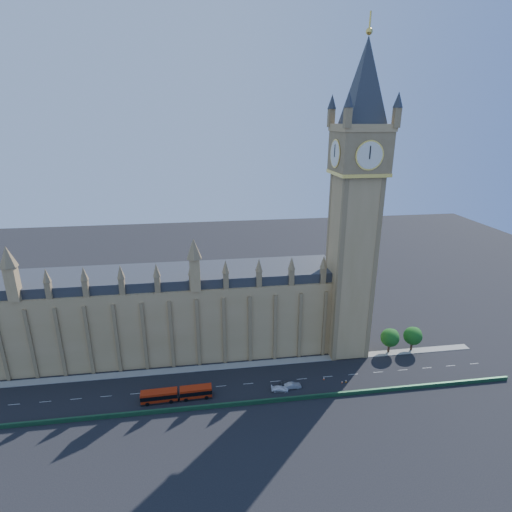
{
  "coord_description": "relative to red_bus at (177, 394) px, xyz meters",
  "views": [
    {
      "loc": [
        -7.64,
        -97.57,
        72.85
      ],
      "look_at": [
        7.67,
        10.0,
        35.89
      ],
      "focal_mm": 28.0,
      "sensor_mm": 36.0,
      "label": 1
    }
  ],
  "objects": [
    {
      "name": "kerb_north",
      "position": [
        16.34,
        13.62,
        -1.64
      ],
      "size": [
        160.0,
        3.0,
        0.16
      ],
      "primitive_type": "cube",
      "color": "gray",
      "rests_on": "ground"
    },
    {
      "name": "palace_westminster",
      "position": [
        -8.66,
        26.12,
        12.15
      ],
      "size": [
        120.0,
        20.0,
        28.0
      ],
      "color": "#A58550",
      "rests_on": "ground"
    },
    {
      "name": "car_silver",
      "position": [
        32.68,
        0.37,
        -0.91
      ],
      "size": [
        4.93,
        1.85,
        1.61
      ],
      "primitive_type": "imported",
      "rotation": [
        0.0,
        0.0,
        1.6
      ],
      "color": "#93959A",
      "rests_on": "ground"
    },
    {
      "name": "cone_d",
      "position": [
        47.55,
        0.58,
        -1.41
      ],
      "size": [
        0.46,
        0.46,
        0.62
      ],
      "rotation": [
        0.0,
        0.0,
        0.2
      ],
      "color": "black",
      "rests_on": "ground"
    },
    {
      "name": "car_white",
      "position": [
        28.78,
        -0.33,
        -1.01
      ],
      "size": [
        5.11,
        2.6,
        1.42
      ],
      "primitive_type": "imported",
      "rotation": [
        0.0,
        0.0,
        1.44
      ],
      "color": "white",
      "rests_on": "ground"
    },
    {
      "name": "tree_east_near",
      "position": [
        68.56,
        14.2,
        3.93
      ],
      "size": [
        6.0,
        6.0,
        8.5
      ],
      "color": "#382619",
      "rests_on": "ground"
    },
    {
      "name": "ground",
      "position": [
        16.34,
        4.12,
        -1.72
      ],
      "size": [
        400.0,
        400.0,
        0.0
      ],
      "primitive_type": "plane",
      "color": "black",
      "rests_on": "ground"
    },
    {
      "name": "bridge_parapet",
      "position": [
        16.34,
        -4.88,
        -1.12
      ],
      "size": [
        160.0,
        0.6,
        1.2
      ],
      "primitive_type": "cube",
      "color": "#1E4C2D",
      "rests_on": "ground"
    },
    {
      "name": "cone_c",
      "position": [
        48.81,
        0.74,
        -1.34
      ],
      "size": [
        0.52,
        0.52,
        0.76
      ],
      "rotation": [
        0.0,
        0.0,
        -0.09
      ],
      "color": "black",
      "rests_on": "ground"
    },
    {
      "name": "car_grey",
      "position": [
        31.54,
        1.59,
        -1.0
      ],
      "size": [
        4.4,
        2.2,
        1.44
      ],
      "primitive_type": "imported",
      "rotation": [
        0.0,
        0.0,
        1.45
      ],
      "color": "#3D4044",
      "rests_on": "ground"
    },
    {
      "name": "cone_b",
      "position": [
        30.34,
        1.35,
        -1.37
      ],
      "size": [
        0.55,
        0.55,
        0.72
      ],
      "rotation": [
        0.0,
        0.0,
        -0.26
      ],
      "color": "black",
      "rests_on": "ground"
    },
    {
      "name": "red_bus",
      "position": [
        0.0,
        0.0,
        0.0
      ],
      "size": [
        19.28,
        3.6,
        3.26
      ],
      "rotation": [
        0.0,
        0.0,
        0.03
      ],
      "color": "#A9230B",
      "rests_on": "ground"
    },
    {
      "name": "tree_east_far",
      "position": [
        76.56,
        14.2,
        3.93
      ],
      "size": [
        6.0,
        6.0,
        8.5
      ],
      "color": "#382619",
      "rests_on": "ground"
    },
    {
      "name": "elizabeth_tower",
      "position": [
        54.34,
        18.11,
        52.84
      ],
      "size": [
        20.59,
        20.59,
        105.0
      ],
      "color": "#A58550",
      "rests_on": "ground"
    },
    {
      "name": "cone_a",
      "position": [
        42.74,
        2.85,
        -1.34
      ],
      "size": [
        0.61,
        0.61,
        0.77
      ],
      "rotation": [
        0.0,
        0.0,
        0.31
      ],
      "color": "black",
      "rests_on": "ground"
    }
  ]
}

